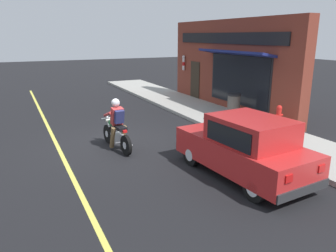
# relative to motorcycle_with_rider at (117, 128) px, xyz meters

# --- Properties ---
(ground_plane) EXTENTS (80.00, 80.00, 0.00)m
(ground_plane) POSITION_rel_motorcycle_with_rider_xyz_m (0.12, 0.52, -0.68)
(ground_plane) COLOR black
(sidewalk_curb) EXTENTS (2.60, 22.00, 0.14)m
(sidewalk_curb) POSITION_rel_motorcycle_with_rider_xyz_m (5.10, 3.52, -0.61)
(sidewalk_curb) COLOR #9E9B93
(sidewalk_curb) RESTS_ON ground
(lane_stripe) EXTENTS (0.12, 19.80, 0.01)m
(lane_stripe) POSITION_rel_motorcycle_with_rider_xyz_m (-1.68, 3.52, -0.67)
(lane_stripe) COLOR #D1C64C
(lane_stripe) RESTS_ON ground
(storefront_building) EXTENTS (1.25, 9.46, 4.20)m
(storefront_building) POSITION_rel_motorcycle_with_rider_xyz_m (6.63, 3.42, 1.43)
(storefront_building) COLOR maroon
(storefront_building) RESTS_ON ground
(motorcycle_with_rider) EXTENTS (0.61, 2.02, 1.62)m
(motorcycle_with_rider) POSITION_rel_motorcycle_with_rider_xyz_m (0.00, 0.00, 0.00)
(motorcycle_with_rider) COLOR black
(motorcycle_with_rider) RESTS_ON ground
(car_hatchback) EXTENTS (1.93, 3.89, 1.57)m
(car_hatchback) POSITION_rel_motorcycle_with_rider_xyz_m (2.27, -3.40, 0.09)
(car_hatchback) COLOR black
(car_hatchback) RESTS_ON ground
(fire_hydrant) EXTENTS (0.36, 0.24, 0.88)m
(fire_hydrant) POSITION_rel_motorcycle_with_rider_xyz_m (5.92, -0.80, -0.11)
(fire_hydrant) COLOR red
(fire_hydrant) RESTS_ON sidewalk_curb
(trash_bin) EXTENTS (0.56, 0.56, 0.98)m
(trash_bin) POSITION_rel_motorcycle_with_rider_xyz_m (5.58, 1.46, -0.04)
(trash_bin) COLOR #514C47
(trash_bin) RESTS_ON sidewalk_curb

